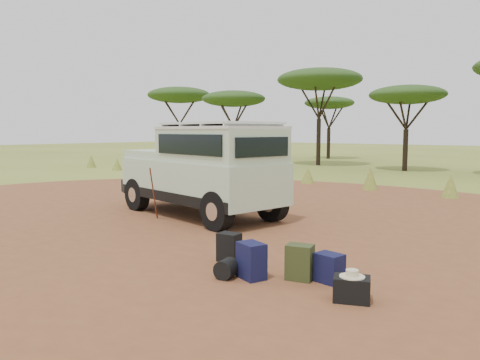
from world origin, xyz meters
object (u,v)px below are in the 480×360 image
Objects in this scene: backpack_navy at (251,261)px; hard_case at (352,289)px; duffel_navy at (329,268)px; backpack_olive at (300,262)px; safari_vehicle at (204,171)px; walking_staff at (154,194)px; backpack_black at (229,247)px.

backpack_navy is 1.19× the size of hard_case.
duffel_navy is (1.01, 0.58, -0.06)m from backpack_navy.
backpack_olive is at bearing 53.77° from backpack_navy.
safari_vehicle is at bearing 126.62° from hard_case.
backpack_olive is 1.15× the size of hard_case.
safari_vehicle is at bearing 33.20° from walking_staff.
backpack_navy is (4.76, -2.18, -0.40)m from walking_staff.
backpack_navy is 1.17m from duffel_navy.
walking_staff is 2.88× the size of backpack_black.
hard_case is (1.62, 0.07, -0.11)m from backpack_navy.
backpack_navy is at bearing 159.04° from hard_case.
walking_staff is 4.25m from backpack_black.
duffel_navy is at bearing 116.36° from hard_case.
backpack_black is 0.92× the size of backpack_olive.
safari_vehicle is 9.77× the size of backpack_olive.
safari_vehicle is 10.58× the size of backpack_black.
walking_staff reaches higher than backpack_navy.
walking_staff is at bearing 146.87° from backpack_olive.
hard_case is at bearing -50.42° from walking_staff.
backpack_navy is 0.73m from backpack_olive.
duffel_navy is at bearing -18.30° from safari_vehicle.
walking_staff reaches higher than backpack_olive.
hard_case is at bearing -19.66° from safari_vehicle.
backpack_black is 0.90× the size of backpack_navy.
safari_vehicle is at bearing 160.34° from duffel_navy.
walking_staff is (-0.57, -1.23, -0.51)m from safari_vehicle.
walking_staff is 3.07× the size of hard_case.
safari_vehicle is at bearing 133.08° from backpack_olive.
safari_vehicle is at bearing 131.83° from backpack_black.
safari_vehicle is 5.73m from backpack_olive.
duffel_navy is (5.20, -2.83, -0.97)m from safari_vehicle.
duffel_navy is (5.77, -1.59, -0.46)m from walking_staff.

